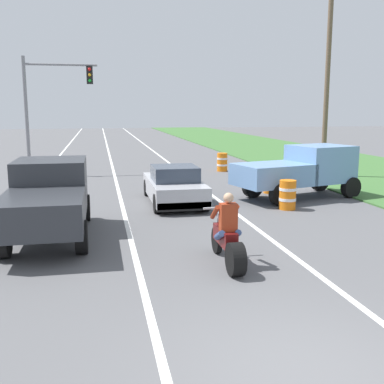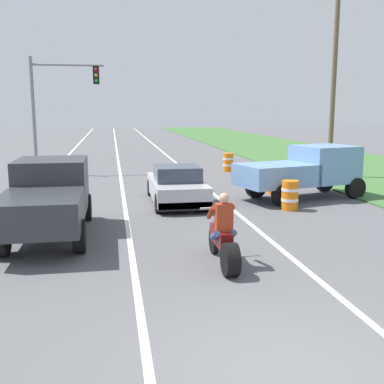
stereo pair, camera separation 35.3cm
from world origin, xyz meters
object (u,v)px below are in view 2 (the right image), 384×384
object	(u,v)px
pickup_truck_right_shoulder_light_blue	(305,169)
sports_car_silver	(177,186)
construction_barrel_nearest	(290,195)
pickup_truck_left_lane_dark_grey	(48,196)
traffic_light_mast_near	(55,98)
construction_barrel_far	(228,162)
construction_barrel_mid	(275,181)
motorcycle_with_rider	(224,240)

from	to	relation	value
pickup_truck_right_shoulder_light_blue	sports_car_silver	bearing A→B (deg)	-179.04
pickup_truck_right_shoulder_light_blue	construction_barrel_nearest	distance (m)	2.39
construction_barrel_nearest	pickup_truck_right_shoulder_light_blue	bearing A→B (deg)	55.01
pickup_truck_left_lane_dark_grey	traffic_light_mast_near	bearing A→B (deg)	95.16
construction_barrel_nearest	construction_barrel_far	distance (m)	9.97
sports_car_silver	pickup_truck_left_lane_dark_grey	world-z (taller)	pickup_truck_left_lane_dark_grey
traffic_light_mast_near	construction_barrel_far	world-z (taller)	traffic_light_mast_near
traffic_light_mast_near	pickup_truck_right_shoulder_light_blue	bearing A→B (deg)	-41.18
pickup_truck_left_lane_dark_grey	construction_barrel_far	world-z (taller)	pickup_truck_left_lane_dark_grey
traffic_light_mast_near	construction_barrel_mid	bearing A→B (deg)	-39.41
motorcycle_with_rider	pickup_truck_right_shoulder_light_blue	size ratio (longest dim) A/B	0.43
pickup_truck_right_shoulder_light_blue	motorcycle_with_rider	bearing A→B (deg)	-124.56
pickup_truck_left_lane_dark_grey	construction_barrel_nearest	size ratio (longest dim) A/B	4.80
pickup_truck_left_lane_dark_grey	pickup_truck_right_shoulder_light_blue	distance (m)	9.72
motorcycle_with_rider	sports_car_silver	xyz separation A→B (m)	(-0.04, 7.01, 0.04)
pickup_truck_right_shoulder_light_blue	construction_barrel_nearest	world-z (taller)	pickup_truck_right_shoulder_light_blue
construction_barrel_nearest	construction_barrel_mid	distance (m)	3.11
pickup_truck_right_shoulder_light_blue	traffic_light_mast_near	bearing A→B (deg)	138.82
motorcycle_with_rider	construction_barrel_mid	world-z (taller)	motorcycle_with_rider
construction_barrel_far	construction_barrel_mid	bearing A→B (deg)	-88.52
sports_car_silver	construction_barrel_mid	bearing A→B (deg)	16.69
construction_barrel_nearest	construction_barrel_mid	world-z (taller)	same
motorcycle_with_rider	pickup_truck_right_shoulder_light_blue	world-z (taller)	pickup_truck_right_shoulder_light_blue
motorcycle_with_rider	sports_car_silver	size ratio (longest dim) A/B	0.51
construction_barrel_nearest	construction_barrel_far	world-z (taller)	same
construction_barrel_mid	construction_barrel_far	distance (m)	6.91
traffic_light_mast_near	motorcycle_with_rider	bearing A→B (deg)	-72.03
pickup_truck_left_lane_dark_grey	pickup_truck_right_shoulder_light_blue	xyz separation A→B (m)	(8.89, 3.94, 0.00)
sports_car_silver	construction_barrel_far	bearing A→B (deg)	63.96
construction_barrel_nearest	construction_barrel_far	bearing A→B (deg)	87.81
motorcycle_with_rider	pickup_truck_left_lane_dark_grey	xyz separation A→B (m)	(-4.00, 3.16, 0.51)
pickup_truck_right_shoulder_light_blue	construction_barrel_nearest	size ratio (longest dim) A/B	5.14
motorcycle_with_rider	construction_barrel_far	size ratio (longest dim) A/B	2.21
pickup_truck_left_lane_dark_grey	construction_barrel_mid	size ratio (longest dim) A/B	4.80
traffic_light_mast_near	construction_barrel_mid	distance (m)	12.48
pickup_truck_left_lane_dark_grey	construction_barrel_mid	bearing A→B (deg)	32.13
pickup_truck_left_lane_dark_grey	traffic_light_mast_near	size ratio (longest dim) A/B	0.80
sports_car_silver	motorcycle_with_rider	bearing A→B (deg)	-89.67
motorcycle_with_rider	sports_car_silver	world-z (taller)	motorcycle_with_rider
traffic_light_mast_near	construction_barrel_far	distance (m)	9.74
sports_car_silver	pickup_truck_left_lane_dark_grey	size ratio (longest dim) A/B	0.90
pickup_truck_left_lane_dark_grey	construction_barrel_far	bearing A→B (deg)	56.51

